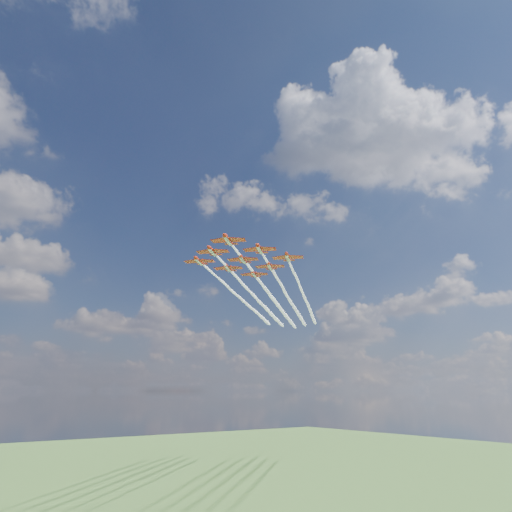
# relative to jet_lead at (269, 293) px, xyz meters

# --- Properties ---
(jet_lead) EXTENTS (115.06, 111.37, 2.68)m
(jet_lead) POSITION_rel_jet_lead_xyz_m (0.00, 0.00, 0.00)
(jet_lead) COLOR red
(jet_row2_port) EXTENTS (115.06, 111.37, 2.68)m
(jet_row2_port) POSITION_rel_jet_lead_xyz_m (12.17, 2.13, 0.00)
(jet_row2_port) COLOR red
(jet_row2_starb) EXTENTS (115.06, 111.37, 2.68)m
(jet_row2_starb) POSITION_rel_jet_lead_xyz_m (2.53, 12.09, 0.00)
(jet_row2_starb) COLOR red
(jet_row3_port) EXTENTS (115.06, 111.37, 2.68)m
(jet_row3_port) POSITION_rel_jet_lead_xyz_m (24.34, 4.26, 0.00)
(jet_row3_port) COLOR red
(jet_row3_centre) EXTENTS (115.06, 111.37, 2.68)m
(jet_row3_centre) POSITION_rel_jet_lead_xyz_m (14.70, 14.22, 0.00)
(jet_row3_centre) COLOR red
(jet_row3_starb) EXTENTS (115.06, 111.37, 2.68)m
(jet_row3_starb) POSITION_rel_jet_lead_xyz_m (5.07, 24.18, 0.00)
(jet_row3_starb) COLOR red
(jet_row4_port) EXTENTS (115.06, 111.37, 2.68)m
(jet_row4_port) POSITION_rel_jet_lead_xyz_m (26.87, 16.36, 0.00)
(jet_row4_port) COLOR red
(jet_row4_starb) EXTENTS (115.06, 111.37, 2.68)m
(jet_row4_starb) POSITION_rel_jet_lead_xyz_m (17.24, 26.32, 0.00)
(jet_row4_starb) COLOR red
(jet_tail) EXTENTS (115.06, 111.37, 2.68)m
(jet_tail) POSITION_rel_jet_lead_xyz_m (29.41, 28.45, 0.00)
(jet_tail) COLOR red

